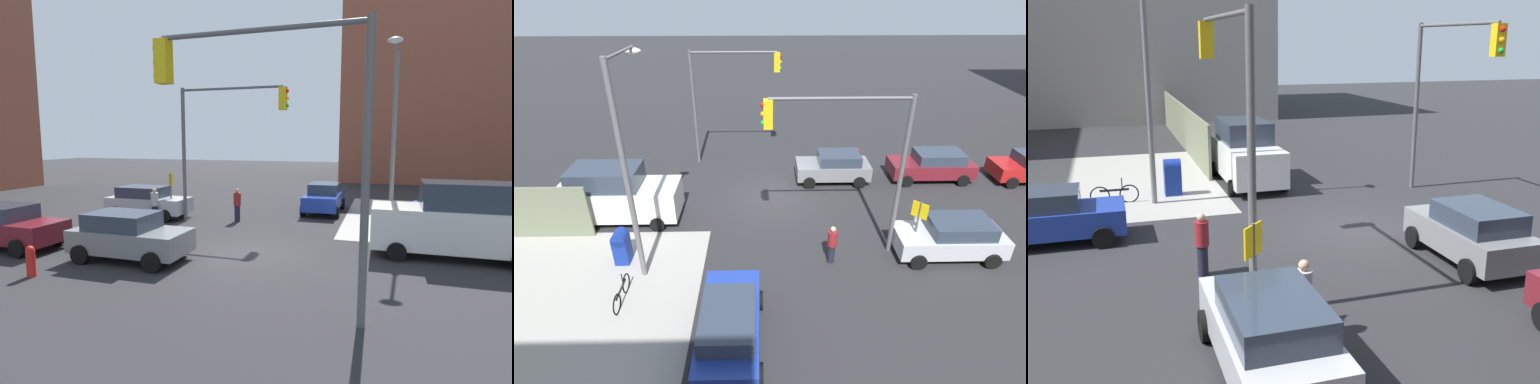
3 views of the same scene
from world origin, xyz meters
TOP-DOWN VIEW (x-y plane):
  - ground_plane at (0.00, 0.00)m, footprint 120.00×120.00m
  - sidewalk_corner at (9.00, 9.00)m, footprint 12.00×12.00m
  - building_warehouse_north at (16.72, 34.00)m, footprint 32.00×18.00m
  - traffic_signal_nw_corner at (-2.48, 4.50)m, footprint 5.32×0.36m
  - traffic_signal_se_corner at (2.60, -4.50)m, footprint 5.04×0.36m
  - street_lamp_corner at (5.18, 5.43)m, footprint 0.56×2.68m
  - warning_sign_two_way at (-5.40, 4.72)m, footprint 0.48×0.48m
  - mailbox_blue at (6.20, 5.00)m, footprint 0.56×0.64m
  - fire_hydrant at (-5.00, -4.20)m, footprint 0.26×0.26m
  - sedan_blue at (1.71, 9.15)m, footprint 2.02×4.23m
  - coupe_silver at (-6.84, 4.80)m, footprint 4.24×2.02m
  - sedan_maroon at (-8.66, -1.96)m, footprint 4.47×2.02m
  - hatchback_gray at (-3.23, -1.88)m, footprint 3.92×2.02m
  - van_white_delivery at (7.29, 1.80)m, footprint 5.40×2.32m
  - pedestrian_crossing at (-5.80, 3.80)m, footprint 0.36×0.36m
  - pedestrian_waiting at (-2.00, 5.20)m, footprint 0.36×0.36m
  - bicycle_leaning_on_fence at (5.60, 7.20)m, footprint 0.05×1.75m

SIDE VIEW (x-z plane):
  - ground_plane at x=0.00m, z-range 0.00..0.00m
  - sidewalk_corner at x=9.00m, z-range 0.00..0.01m
  - bicycle_leaning_on_fence at x=5.60m, z-range -0.14..0.83m
  - fire_hydrant at x=-5.00m, z-range 0.02..0.96m
  - mailbox_blue at x=6.20m, z-range 0.05..1.48m
  - hatchback_gray at x=-3.23m, z-range 0.03..1.65m
  - sedan_blue at x=1.71m, z-range 0.03..1.65m
  - coupe_silver at x=-6.84m, z-range 0.03..1.65m
  - sedan_maroon at x=-8.66m, z-range 0.03..1.65m
  - pedestrian_waiting at x=-2.00m, z-range 0.03..1.69m
  - pedestrian_crossing at x=-5.80m, z-range 0.03..1.72m
  - van_white_delivery at x=7.29m, z-range -0.03..2.59m
  - warning_sign_two_way at x=-5.40m, z-range 0.44..2.84m
  - traffic_signal_se_corner at x=2.60m, z-range 1.35..7.85m
  - traffic_signal_nw_corner at x=-2.48m, z-range 1.37..7.87m
  - street_lamp_corner at x=5.18m, z-range 0.70..8.70m
  - building_warehouse_north at x=16.72m, z-range 0.00..19.58m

